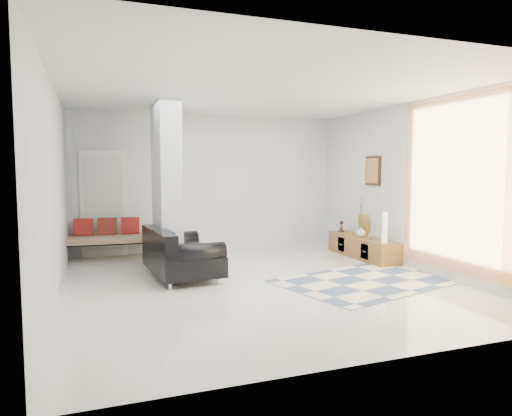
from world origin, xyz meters
name	(u,v)px	position (x,y,z in m)	size (l,w,h in m)	color
floor	(259,282)	(0.00, 0.00, 0.00)	(6.00, 6.00, 0.00)	beige
ceiling	(259,91)	(0.00, 0.00, 2.80)	(6.00, 6.00, 0.00)	white
wall_back	(209,183)	(0.00, 3.00, 1.40)	(6.00, 6.00, 0.00)	silver
wall_front	(380,202)	(0.00, -3.00, 1.40)	(6.00, 6.00, 0.00)	silver
wall_left	(54,191)	(-2.75, 0.00, 1.40)	(6.00, 6.00, 0.00)	silver
wall_right	(413,186)	(2.75, 0.00, 1.40)	(6.00, 6.00, 0.00)	silver
partition_column	(166,186)	(-1.10, 1.60, 1.40)	(0.35, 1.20, 2.80)	silver
hallway_door	(104,204)	(-2.10, 2.96, 1.02)	(0.85, 0.06, 2.04)	white
curtain	(462,185)	(2.67, -1.15, 1.45)	(2.55, 2.55, 0.00)	#FF9A43
wall_art	(373,171)	(2.72, 1.13, 1.65)	(0.04, 0.45, 0.55)	#37200F
media_console	(362,247)	(2.52, 1.13, 0.20)	(0.45, 1.84, 0.80)	brown
loveseat	(178,255)	(-1.06, 0.74, 0.35)	(1.07, 1.67, 0.76)	silver
daybed	(115,237)	(-1.92, 2.63, 0.41)	(1.87, 0.86, 0.77)	black
area_rug	(369,280)	(1.60, -0.48, 0.01)	(2.65, 1.76, 0.01)	beige
cylinder_lamp	(385,227)	(2.50, 0.42, 0.67)	(0.10, 0.10, 0.54)	white
bronze_figurine	(341,226)	(2.47, 1.84, 0.51)	(0.11, 0.11, 0.23)	#322116
vase	(361,232)	(2.47, 1.12, 0.50)	(0.19, 0.19, 0.20)	silver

